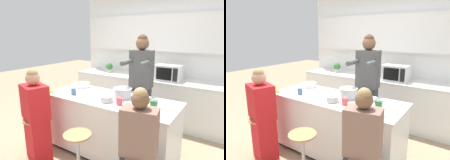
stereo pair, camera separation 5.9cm
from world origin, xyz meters
The scene contains 18 objects.
ground_plane centered at (0.00, 0.00, 0.00)m, with size 16.00×16.00×0.00m, color tan.
wall_back centered at (0.00, 1.92, 1.54)m, with size 3.80×0.22×2.70m.
back_counter centered at (0.00, 1.58, 0.46)m, with size 3.53×0.70×0.91m.
kitchen_island centered at (0.00, 0.00, 0.46)m, with size 2.02×0.78×0.90m.
bar_stool_leftmost centered at (-0.81, -0.69, 0.33)m, with size 0.38×0.38×0.63m.
bar_stool_center centered at (0.00, -0.69, 0.33)m, with size 0.38×0.38×0.63m.
person_cooking centered at (0.22, 0.61, 0.92)m, with size 0.40×0.58×1.80m.
person_wrapped_blanket centered at (-0.81, -0.67, 0.64)m, with size 0.47×0.39×1.35m.
person_seated_near centered at (0.80, -0.67, 0.61)m, with size 0.39×0.32×1.33m.
cooking_pot centered at (0.17, 0.11, 0.98)m, with size 0.35×0.27×0.15m.
fruit_bowl centered at (0.07, -0.16, 0.94)m, with size 0.17×0.17×0.08m.
mixing_bowl_steel centered at (-0.70, 0.23, 0.94)m, with size 0.23×0.23×0.08m.
coffee_cup_near centered at (0.28, -0.17, 0.95)m, with size 0.11×0.08×0.10m.
coffee_cup_far centered at (-0.54, -0.17, 0.95)m, with size 0.11×0.07×0.10m.
banana_bunch centered at (-0.91, -0.29, 0.92)m, with size 0.14×0.10×0.05m.
juice_carton centered at (0.78, -0.24, 0.99)m, with size 0.06×0.06×0.19m.
microwave centered at (0.38, 1.54, 1.06)m, with size 0.48×0.37×0.31m.
potted_plant centered at (-1.06, 1.58, 1.03)m, with size 0.16×0.16×0.22m.
Camera 2 is at (1.60, -2.26, 1.82)m, focal length 32.00 mm.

